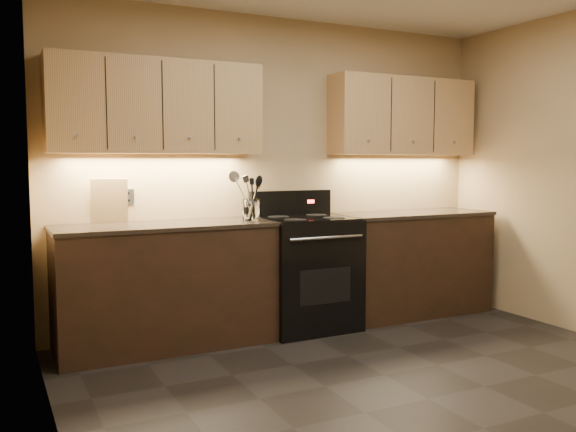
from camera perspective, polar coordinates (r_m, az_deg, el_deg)
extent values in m
plane|color=black|center=(3.83, 12.99, -16.33)|extent=(4.00, 4.00, 0.00)
cube|color=tan|center=(5.26, -0.73, 4.15)|extent=(4.00, 0.04, 2.60)
cube|color=tan|center=(2.75, -20.51, 2.83)|extent=(0.04, 4.00, 2.60)
cube|color=black|center=(4.69, -11.35, -6.56)|extent=(1.60, 0.60, 0.90)
cube|color=#372B23|center=(4.62, -11.46, -0.90)|extent=(1.62, 0.62, 0.03)
cube|color=black|center=(5.71, 11.38, -4.45)|extent=(1.44, 0.60, 0.90)
cube|color=#372B23|center=(5.65, 11.46, 0.21)|extent=(1.46, 0.62, 0.03)
cube|color=black|center=(5.09, 1.69, -5.40)|extent=(0.76, 0.65, 0.92)
cube|color=black|center=(5.03, 1.71, -0.19)|extent=(0.70, 0.60, 0.01)
cube|color=black|center=(5.27, 0.25, 1.21)|extent=(0.76, 0.07, 0.22)
cube|color=red|center=(5.32, 2.15, 1.36)|extent=(0.06, 0.00, 0.03)
cylinder|color=silver|center=(4.75, 3.65, -2.04)|extent=(0.65, 0.02, 0.02)
cube|color=black|center=(4.82, 3.54, -6.57)|extent=(0.46, 0.00, 0.28)
cylinder|color=black|center=(4.81, 0.67, -0.35)|extent=(0.18, 0.18, 0.00)
cylinder|color=black|center=(4.99, 4.35, -0.16)|extent=(0.18, 0.18, 0.00)
cylinder|color=black|center=(5.08, -0.88, -0.05)|extent=(0.18, 0.18, 0.00)
cylinder|color=black|center=(5.24, 2.67, 0.11)|extent=(0.18, 0.18, 0.00)
cube|color=tan|center=(4.75, -12.13, 9.95)|extent=(1.60, 0.30, 0.70)
cube|color=tan|center=(5.76, 10.69, 9.12)|extent=(1.44, 0.30, 0.70)
cube|color=#B2B5BA|center=(4.84, -14.70, 1.75)|extent=(0.08, 0.01, 0.12)
cylinder|color=white|center=(4.79, -3.48, 0.60)|extent=(0.16, 0.16, 0.17)
cylinder|color=white|center=(4.80, -3.47, -0.30)|extent=(0.13, 0.13, 0.02)
cube|color=tan|center=(4.78, -16.37, 1.39)|extent=(0.28, 0.11, 0.34)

